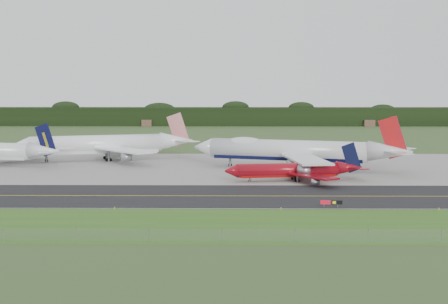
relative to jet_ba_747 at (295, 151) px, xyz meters
The scene contains 15 objects.
ground 46.97m from the jet_ba_747, 109.27° to the right, with size 600.00×600.00×0.00m, color #385427.
grass_verge 80.69m from the jet_ba_747, 101.02° to the right, with size 400.00×30.00×0.01m, color #325D1B.
taxiway 50.73m from the jet_ba_747, 107.77° to the right, with size 400.00×32.00×0.02m, color black.
apron 17.88m from the jet_ba_747, 155.49° to the left, with size 400.00×78.00×0.01m, color gray.
taxiway_centreline 50.73m from the jet_ba_747, 107.77° to the right, with size 400.00×0.40×0.00m, color yellow.
taxiway_edge_line 65.59m from the jet_ba_747, 103.61° to the right, with size 400.00×0.25×0.00m, color silver.
perimeter_fence 93.39m from the jet_ba_747, 99.49° to the right, with size 320.00×0.10×320.00m.
horizon_treeline 230.29m from the jet_ba_747, 93.83° to the left, with size 700.00×25.00×12.00m.
jet_ba_747 is the anchor object (origin of this frame).
jet_red_737 24.16m from the jet_ba_747, 95.56° to the right, with size 38.48×31.07×10.40m.
jet_star_tail 67.69m from the jet_ba_747, 159.39° to the left, with size 61.16×49.86×16.48m.
taxiway_sign 62.19m from the jet_ba_747, 88.71° to the right, with size 4.63×0.39×1.54m.
edge_marker_left 78.37m from the jet_ba_747, 124.41° to the right, with size 0.16×0.16×0.50m, color yellow.
edge_marker_center 65.42m from the jet_ba_747, 98.34° to the right, with size 0.16×0.16×0.50m, color yellow.
edge_marker_right 68.80m from the jet_ba_747, 70.12° to the right, with size 0.16×0.16×0.50m, color yellow.
Camera 1 is at (-4.53, -148.39, 25.26)m, focal length 50.00 mm.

